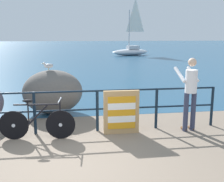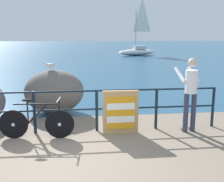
% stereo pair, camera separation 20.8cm
% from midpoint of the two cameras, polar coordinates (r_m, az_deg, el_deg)
% --- Properties ---
extents(ground_plane, '(120.00, 120.00, 0.10)m').
position_cam_midpoint_polar(ground_plane, '(24.88, -7.13, 5.96)').
color(ground_plane, '#756656').
extents(sea_surface, '(120.00, 90.00, 0.01)m').
position_cam_midpoint_polar(sea_surface, '(52.83, -6.88, 8.92)').
color(sea_surface, navy).
rests_on(sea_surface, ground_plane).
extents(promenade_railing, '(7.45, 0.07, 1.02)m').
position_cam_midpoint_polar(promenade_railing, '(6.74, -8.53, -3.10)').
color(promenade_railing, black).
rests_on(promenade_railing, ground_plane).
extents(bicycle, '(1.70, 0.48, 0.92)m').
position_cam_midpoint_polar(bicycle, '(6.52, -14.25, -6.10)').
color(bicycle, black).
rests_on(bicycle, ground_plane).
extents(person_at_railing, '(0.50, 0.66, 1.78)m').
position_cam_midpoint_polar(person_at_railing, '(6.92, 16.52, -0.05)').
color(person_at_railing, '#333851').
rests_on(person_at_railing, ground_plane).
extents(folded_deckchair_stack, '(0.84, 0.10, 1.04)m').
position_cam_midpoint_polar(folded_deckchair_stack, '(6.60, 2.67, -4.37)').
color(folded_deckchair_stack, tan).
rests_on(folded_deckchair_stack, ground_plane).
extents(breakwater_boulder_main, '(1.76, 1.34, 1.30)m').
position_cam_midpoint_polar(breakwater_boulder_main, '(8.48, -11.02, -0.10)').
color(breakwater_boulder_main, '#605B56').
rests_on(breakwater_boulder_main, ground).
extents(seagull, '(0.34, 0.13, 0.23)m').
position_cam_midpoint_polar(seagull, '(8.39, -11.86, 5.19)').
color(seagull, gold).
rests_on(seagull, breakwater_boulder_main).
extents(sailboat, '(4.59, 2.54, 6.16)m').
position_cam_midpoint_polar(sailboat, '(31.47, 5.44, 8.53)').
color(sailboat, white).
rests_on(sailboat, sea_surface).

